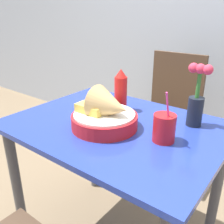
# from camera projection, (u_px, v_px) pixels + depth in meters

# --- Properties ---
(dining_table) EXTENTS (0.94, 0.71, 0.72)m
(dining_table) POSITION_uv_depth(u_px,v_px,m) (116.00, 147.00, 1.18)
(dining_table) COLOR #233893
(dining_table) RESTS_ON ground_plane
(chair_far_window) EXTENTS (0.40, 0.40, 0.92)m
(chair_far_window) POSITION_uv_depth(u_px,v_px,m) (170.00, 106.00, 1.86)
(chair_far_window) COLOR #473323
(chair_far_window) RESTS_ON ground_plane
(food_basket) EXTENTS (0.29, 0.29, 0.19)m
(food_basket) POSITION_uv_depth(u_px,v_px,m) (106.00, 114.00, 1.06)
(food_basket) COLOR red
(food_basket) RESTS_ON dining_table
(ketchup_bottle) EXTENTS (0.06, 0.06, 0.21)m
(ketchup_bottle) POSITION_uv_depth(u_px,v_px,m) (121.00, 90.00, 1.25)
(ketchup_bottle) COLOR red
(ketchup_bottle) RESTS_ON dining_table
(drink_cup) EXTENTS (0.09, 0.09, 0.21)m
(drink_cup) POSITION_uv_depth(u_px,v_px,m) (164.00, 129.00, 0.96)
(drink_cup) COLOR red
(drink_cup) RESTS_ON dining_table
(flower_vase) EXTENTS (0.10, 0.07, 0.27)m
(flower_vase) POSITION_uv_depth(u_px,v_px,m) (197.00, 99.00, 1.07)
(flower_vase) COLOR black
(flower_vase) RESTS_ON dining_table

